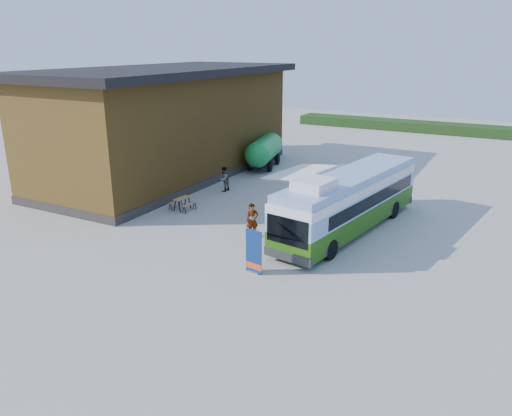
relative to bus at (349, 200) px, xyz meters
The scene contains 10 objects.
ground 6.86m from the bus, 130.02° to the right, with size 100.00×100.00×0.00m, color #BCB7AD.
barn 15.70m from the bus, 161.67° to the left, with size 9.60×21.20×7.50m.
hedge 33.13m from the bus, 83.55° to the left, with size 40.00×3.00×1.00m, color #264419.
bus is the anchor object (origin of this frame).
awning 2.67m from the bus, behind, with size 3.16×4.45×0.51m.
banner 6.84m from the bus, 105.68° to the right, with size 0.81×0.27×1.88m.
picnic_table 9.49m from the bus, behind, with size 1.30×1.17×0.71m.
person_a 4.94m from the bus, 141.99° to the right, with size 0.62×0.41×1.70m, color #999999.
person_b 9.81m from the bus, 161.29° to the left, with size 0.77×0.60×1.58m, color #999999.
slurry_tanker 14.23m from the bus, 134.56° to the left, with size 2.78×6.16×2.32m.
Camera 1 is at (11.43, -17.87, 8.99)m, focal length 35.00 mm.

